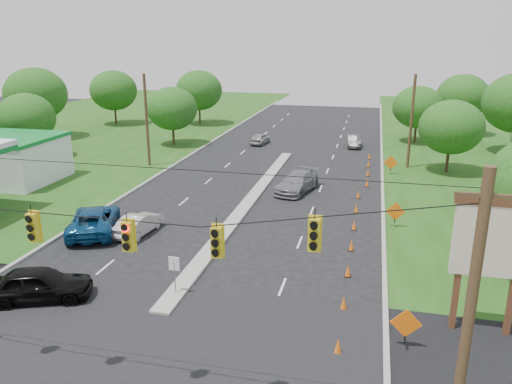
% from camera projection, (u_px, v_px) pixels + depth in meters
% --- Properties ---
extents(ground, '(160.00, 160.00, 0.00)m').
position_uv_depth(ground, '(116.00, 370.00, 19.13)').
color(ground, black).
rests_on(ground, ground).
extents(cross_street, '(160.00, 14.00, 0.02)m').
position_uv_depth(cross_street, '(116.00, 370.00, 19.13)').
color(cross_street, black).
rests_on(cross_street, ground).
extents(curb_left, '(0.25, 110.00, 0.16)m').
position_uv_depth(curb_left, '(172.00, 167.00, 49.25)').
color(curb_left, gray).
rests_on(curb_left, ground).
extents(curb_right, '(0.25, 110.00, 0.16)m').
position_uv_depth(curb_right, '(382.00, 180.00, 44.81)').
color(curb_right, gray).
rests_on(curb_right, ground).
extents(median, '(1.00, 34.00, 0.18)m').
position_uv_depth(median, '(249.00, 202.00, 38.66)').
color(median, gray).
rests_on(median, ground).
extents(median_sign, '(0.55, 0.06, 2.05)m').
position_uv_depth(median_sign, '(174.00, 268.00, 24.28)').
color(median_sign, gray).
rests_on(median_sign, ground).
extents(signal_span, '(25.60, 0.32, 9.00)m').
position_uv_depth(signal_span, '(88.00, 262.00, 16.75)').
color(signal_span, '#422D1C').
rests_on(signal_span, ground).
extents(utility_pole_far_left, '(0.28, 0.28, 9.00)m').
position_uv_depth(utility_pole_far_left, '(147.00, 121.00, 48.45)').
color(utility_pole_far_left, '#422D1C').
rests_on(utility_pole_far_left, ground).
extents(utility_pole_far_right, '(0.28, 0.28, 9.00)m').
position_uv_depth(utility_pole_far_right, '(411.00, 122.00, 47.61)').
color(utility_pole_far_right, '#422D1C').
rests_on(utility_pole_far_right, ground).
extents(pylon_sign, '(5.90, 2.30, 6.12)m').
position_uv_depth(pylon_sign, '(498.00, 245.00, 20.57)').
color(pylon_sign, '#59331E').
rests_on(pylon_sign, ground).
extents(cone_0, '(0.32, 0.32, 0.70)m').
position_uv_depth(cone_0, '(338.00, 346.00, 20.02)').
color(cone_0, '#E25D12').
rests_on(cone_0, ground).
extents(cone_1, '(0.32, 0.32, 0.70)m').
position_uv_depth(cone_1, '(344.00, 303.00, 23.27)').
color(cone_1, '#E25D12').
rests_on(cone_1, ground).
extents(cone_2, '(0.32, 0.32, 0.70)m').
position_uv_depth(cone_2, '(348.00, 270.00, 26.53)').
color(cone_2, '#E25D12').
rests_on(cone_2, ground).
extents(cone_3, '(0.32, 0.32, 0.70)m').
position_uv_depth(cone_3, '(351.00, 245.00, 29.78)').
color(cone_3, '#E25D12').
rests_on(cone_3, ground).
extents(cone_4, '(0.32, 0.32, 0.70)m').
position_uv_depth(cone_4, '(354.00, 225.00, 33.04)').
color(cone_4, '#E25D12').
rests_on(cone_4, ground).
extents(cone_5, '(0.32, 0.32, 0.70)m').
position_uv_depth(cone_5, '(356.00, 208.00, 36.29)').
color(cone_5, '#E25D12').
rests_on(cone_5, ground).
extents(cone_6, '(0.32, 0.32, 0.70)m').
position_uv_depth(cone_6, '(358.00, 194.00, 39.55)').
color(cone_6, '#E25D12').
rests_on(cone_6, ground).
extents(cone_7, '(0.32, 0.32, 0.70)m').
position_uv_depth(cone_7, '(367.00, 183.00, 42.67)').
color(cone_7, '#E25D12').
rests_on(cone_7, ground).
extents(cone_8, '(0.32, 0.32, 0.70)m').
position_uv_depth(cone_8, '(368.00, 172.00, 45.92)').
color(cone_8, '#E25D12').
rests_on(cone_8, ground).
extents(cone_9, '(0.32, 0.32, 0.70)m').
position_uv_depth(cone_9, '(369.00, 164.00, 49.18)').
color(cone_9, '#E25D12').
rests_on(cone_9, ground).
extents(cone_10, '(0.32, 0.32, 0.70)m').
position_uv_depth(cone_10, '(369.00, 156.00, 52.43)').
color(cone_10, '#E25D12').
rests_on(cone_10, ground).
extents(work_sign_0, '(1.27, 0.58, 1.37)m').
position_uv_depth(work_sign_0, '(406.00, 325.00, 20.16)').
color(work_sign_0, black).
rests_on(work_sign_0, ground).
extents(work_sign_1, '(1.27, 0.58, 1.37)m').
position_uv_depth(work_sign_1, '(395.00, 212.00, 33.18)').
color(work_sign_1, black).
rests_on(work_sign_1, ground).
extents(work_sign_2, '(1.27, 0.58, 1.37)m').
position_uv_depth(work_sign_2, '(391.00, 163.00, 46.19)').
color(work_sign_2, black).
rests_on(work_sign_2, ground).
extents(tree_2, '(5.88, 5.88, 6.86)m').
position_uv_depth(tree_2, '(26.00, 118.00, 51.46)').
color(tree_2, black).
rests_on(tree_2, ground).
extents(tree_3, '(7.56, 7.56, 8.82)m').
position_uv_depth(tree_3, '(36.00, 94.00, 61.71)').
color(tree_3, black).
rests_on(tree_3, ground).
extents(tree_4, '(6.72, 6.72, 7.84)m').
position_uv_depth(tree_4, '(114.00, 90.00, 72.18)').
color(tree_4, black).
rests_on(tree_4, ground).
extents(tree_5, '(5.88, 5.88, 6.86)m').
position_uv_depth(tree_5, '(172.00, 109.00, 58.12)').
color(tree_5, black).
rests_on(tree_5, ground).
extents(tree_6, '(6.72, 6.72, 7.84)m').
position_uv_depth(tree_6, '(199.00, 90.00, 72.33)').
color(tree_6, black).
rests_on(tree_6, ground).
extents(tree_9, '(5.88, 5.88, 6.86)m').
position_uv_depth(tree_9, '(451.00, 127.00, 45.96)').
color(tree_9, black).
rests_on(tree_9, ground).
extents(tree_11, '(6.72, 6.72, 7.84)m').
position_uv_depth(tree_11, '(463.00, 97.00, 64.42)').
color(tree_11, black).
rests_on(tree_11, ground).
extents(tree_12, '(5.88, 5.88, 6.86)m').
position_uv_depth(tree_12, '(418.00, 107.00, 59.41)').
color(tree_12, black).
rests_on(tree_12, ground).
extents(black_sedan, '(5.35, 3.62, 1.69)m').
position_uv_depth(black_sedan, '(39.00, 284.00, 23.99)').
color(black_sedan, black).
rests_on(black_sedan, ground).
extents(white_sedan, '(1.86, 4.25, 1.36)m').
position_uv_depth(white_sedan, '(139.00, 224.00, 32.29)').
color(white_sedan, '#BEB4B3').
rests_on(white_sedan, ground).
extents(blue_pickup, '(4.89, 6.70, 1.69)m').
position_uv_depth(blue_pickup, '(94.00, 220.00, 32.49)').
color(blue_pickup, navy).
rests_on(blue_pickup, ground).
extents(silver_car_far, '(3.53, 5.86, 1.59)m').
position_uv_depth(silver_car_far, '(297.00, 182.00, 41.18)').
color(silver_car_far, slate).
rests_on(silver_car_far, ground).
extents(silver_car_oncoming, '(1.99, 4.01, 1.31)m').
position_uv_depth(silver_car_oncoming, '(260.00, 139.00, 59.83)').
color(silver_car_oncoming, gray).
rests_on(silver_car_oncoming, ground).
extents(dark_car_receding, '(1.73, 4.21, 1.36)m').
position_uv_depth(dark_car_receding, '(354.00, 141.00, 58.29)').
color(dark_car_receding, '#2F2D2D').
rests_on(dark_car_receding, ground).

